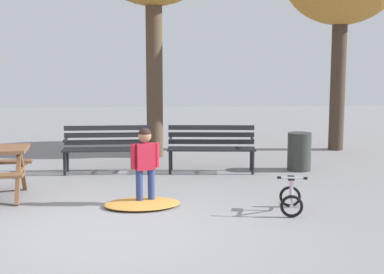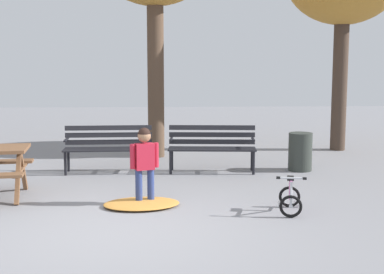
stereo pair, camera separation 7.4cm
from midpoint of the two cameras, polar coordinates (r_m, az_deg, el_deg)
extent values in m
plane|color=gray|center=(6.74, -8.67, -9.65)|extent=(36.00, 36.00, 0.00)
cube|color=brown|center=(8.31, -18.06, -4.05)|extent=(0.12, 0.57, 0.76)
cube|color=brown|center=(8.80, -17.61, -3.39)|extent=(0.12, 0.57, 0.76)
cube|color=brown|center=(8.54, -17.85, -3.30)|extent=(0.21, 1.10, 0.04)
cube|color=#232328|center=(10.19, -9.03, -1.13)|extent=(1.60, 0.11, 0.03)
cube|color=#232328|center=(10.07, -9.08, -1.24)|extent=(1.60, 0.11, 0.03)
cube|color=#232328|center=(9.95, -9.13, -1.35)|extent=(1.60, 0.11, 0.03)
cube|color=#232328|center=(9.83, -9.18, -1.46)|extent=(1.60, 0.11, 0.03)
cube|color=#232328|center=(10.21, -9.02, -0.54)|extent=(1.60, 0.08, 0.09)
cube|color=#232328|center=(10.19, -9.04, 0.20)|extent=(1.60, 0.08, 0.09)
cube|color=#232328|center=(10.18, -9.05, 0.95)|extent=(1.60, 0.08, 0.09)
cylinder|color=black|center=(9.86, -4.79, -2.66)|extent=(0.05, 0.05, 0.44)
cylinder|color=black|center=(10.21, -4.79, -2.29)|extent=(0.05, 0.05, 0.44)
cube|color=black|center=(9.97, -4.82, -0.21)|extent=(0.05, 0.40, 0.03)
cylinder|color=black|center=(9.98, -13.45, -2.72)|extent=(0.05, 0.05, 0.44)
cylinder|color=black|center=(10.33, -13.15, -2.35)|extent=(0.05, 0.05, 0.44)
cube|color=black|center=(10.09, -13.37, -0.30)|extent=(0.05, 0.40, 0.03)
cube|color=#232328|center=(10.12, 1.82, -1.10)|extent=(1.60, 0.20, 0.03)
cube|color=#232328|center=(10.00, 1.83, -1.20)|extent=(1.60, 0.20, 0.03)
cube|color=#232328|center=(9.88, 1.83, -1.31)|extent=(1.60, 0.20, 0.03)
cube|color=#232328|center=(9.76, 1.84, -1.43)|extent=(1.60, 0.20, 0.03)
cube|color=#232328|center=(10.14, 1.82, -0.50)|extent=(1.60, 0.17, 0.09)
cube|color=#232328|center=(10.12, 1.82, 0.24)|extent=(1.60, 0.17, 0.09)
cube|color=#232328|center=(10.11, 1.82, 0.99)|extent=(1.60, 0.17, 0.09)
cylinder|color=black|center=(9.86, 6.20, -2.68)|extent=(0.05, 0.05, 0.44)
cylinder|color=black|center=(10.21, 6.03, -2.31)|extent=(0.05, 0.05, 0.44)
cube|color=black|center=(9.97, 6.15, -0.23)|extent=(0.07, 0.40, 0.03)
cylinder|color=black|center=(9.84, -2.54, -2.66)|extent=(0.05, 0.05, 0.44)
cylinder|color=black|center=(10.19, -2.41, -2.29)|extent=(0.05, 0.05, 0.44)
cube|color=black|center=(9.95, -2.49, -0.20)|extent=(0.07, 0.40, 0.03)
cylinder|color=navy|center=(7.82, -4.58, -5.20)|extent=(0.10, 0.10, 0.51)
cube|color=black|center=(7.88, -4.56, -6.78)|extent=(0.14, 0.18, 0.06)
cylinder|color=navy|center=(7.77, -5.82, -5.30)|extent=(0.10, 0.10, 0.51)
cube|color=black|center=(7.83, -5.80, -6.89)|extent=(0.14, 0.18, 0.06)
cube|color=#B71E33|center=(7.71, -5.24, -2.06)|extent=(0.30, 0.23, 0.37)
sphere|color=#996B4C|center=(7.66, -5.26, 0.11)|extent=(0.19, 0.19, 0.19)
sphere|color=black|center=(7.66, -5.27, 0.32)|extent=(0.18, 0.18, 0.18)
cylinder|color=#B71E33|center=(7.76, -4.01, -1.90)|extent=(0.07, 0.07, 0.35)
cylinder|color=#B71E33|center=(7.66, -6.48, -2.06)|extent=(0.07, 0.07, 0.35)
torus|color=black|center=(7.26, 10.13, -7.17)|extent=(0.30, 0.10, 0.30)
cylinder|color=silver|center=(7.26, 10.13, -7.17)|extent=(0.06, 0.05, 0.04)
torus|color=black|center=(7.77, 9.99, -6.18)|extent=(0.30, 0.10, 0.30)
cylinder|color=silver|center=(7.77, 9.99, -6.18)|extent=(0.06, 0.05, 0.04)
torus|color=white|center=(7.80, 10.78, -6.86)|extent=(0.11, 0.05, 0.11)
torus|color=white|center=(7.79, 9.16, -6.84)|extent=(0.11, 0.05, 0.11)
cylinder|color=pink|center=(7.40, 10.11, -5.54)|extent=(0.10, 0.31, 0.32)
cylinder|color=pink|center=(7.56, 10.06, -5.40)|extent=(0.05, 0.08, 0.27)
cylinder|color=pink|center=(7.67, 10.02, -6.28)|extent=(0.07, 0.20, 0.05)
cylinder|color=silver|center=(7.24, 10.16, -5.91)|extent=(0.05, 0.08, 0.32)
cylinder|color=pink|center=(7.39, 10.13, -4.75)|extent=(0.09, 0.32, 0.05)
cube|color=black|center=(7.54, 10.08, -4.26)|extent=(0.12, 0.18, 0.04)
cylinder|color=silver|center=(7.22, 10.19, -4.25)|extent=(0.34, 0.09, 0.02)
cylinder|color=black|center=(7.23, 11.54, -4.27)|extent=(0.06, 0.05, 0.04)
cylinder|color=black|center=(7.21, 8.84, -4.23)|extent=(0.06, 0.05, 0.04)
ellipsoid|color=#C68438|center=(7.76, -5.53, -6.99)|extent=(1.15, 0.87, 0.07)
cylinder|color=#2D332D|center=(10.35, 11.00, -1.51)|extent=(0.44, 0.44, 0.71)
cylinder|color=brown|center=(11.54, -4.15, 6.21)|extent=(0.35, 0.35, 3.37)
cylinder|color=#423328|center=(12.88, 14.90, 5.41)|extent=(0.34, 0.34, 3.04)
camera|label=1|loc=(0.04, -90.25, -0.03)|focal=50.79mm
camera|label=2|loc=(0.04, 89.75, 0.03)|focal=50.79mm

